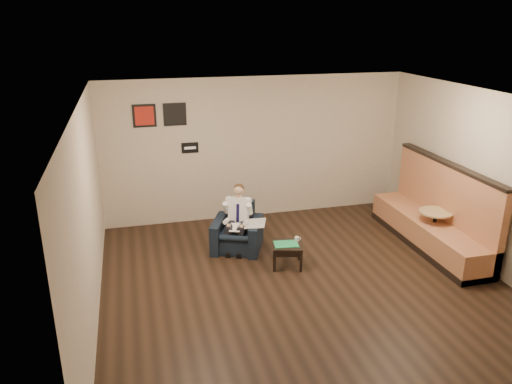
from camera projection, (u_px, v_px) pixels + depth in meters
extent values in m
plane|color=black|center=(306.00, 286.00, 7.54)|extent=(6.00, 6.00, 0.00)
cube|color=beige|center=(256.00, 148.00, 9.81)|extent=(6.00, 0.02, 2.80)
cube|color=beige|center=(428.00, 315.00, 4.33)|extent=(6.00, 0.02, 2.80)
cube|color=beige|center=(87.00, 220.00, 6.36)|extent=(0.02, 6.00, 2.80)
cube|color=beige|center=(490.00, 183.00, 7.78)|extent=(0.02, 6.00, 2.80)
cube|color=white|center=(312.00, 101.00, 6.61)|extent=(6.00, 6.00, 0.02)
cube|color=black|center=(190.00, 148.00, 9.46)|extent=(0.32, 0.02, 0.20)
cube|color=red|center=(144.00, 116.00, 9.05)|extent=(0.42, 0.03, 0.42)
cube|color=black|center=(175.00, 114.00, 9.18)|extent=(0.42, 0.03, 0.42)
cube|color=black|center=(237.00, 228.00, 8.64)|extent=(1.06, 1.06, 0.79)
cube|color=white|center=(235.00, 227.00, 8.43)|extent=(0.25, 0.30, 0.01)
cube|color=silver|center=(255.00, 223.00, 8.46)|extent=(0.47, 0.52, 0.01)
cube|color=black|center=(287.00, 255.00, 8.11)|extent=(0.58, 0.58, 0.39)
cube|color=#23AF62|center=(286.00, 244.00, 8.03)|extent=(0.42, 0.32, 0.01)
cylinder|color=white|center=(297.00, 239.00, 8.13)|extent=(0.09, 0.09, 0.08)
cube|color=black|center=(290.00, 240.00, 8.17)|extent=(0.13, 0.11, 0.01)
cube|color=#B16B44|center=(432.00, 206.00, 8.65)|extent=(0.69, 2.89, 1.48)
cylinder|color=tan|center=(434.00, 230.00, 8.67)|extent=(0.61, 0.61, 0.70)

